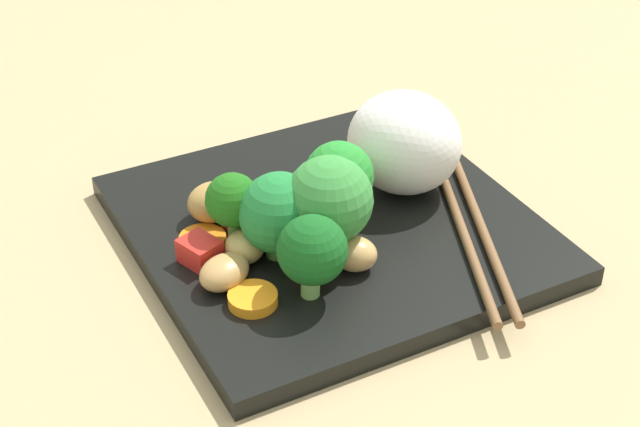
{
  "coord_description": "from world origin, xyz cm",
  "views": [
    {
      "loc": [
        24.14,
        50.4,
        39.9
      ],
      "look_at": [
        1.62,
        1.66,
        3.42
      ],
      "focal_mm": 55.43,
      "sensor_mm": 36.0,
      "label": 1
    }
  ],
  "objects_px": {
    "rice_mound": "(404,142)",
    "carrot_slice_2": "(203,239)",
    "square_plate": "(331,228)",
    "chopstick_pair": "(465,211)",
    "broccoli_floret_3": "(312,251)"
  },
  "relations": [
    {
      "from": "rice_mound",
      "to": "carrot_slice_2",
      "type": "height_order",
      "value": "rice_mound"
    },
    {
      "from": "square_plate",
      "to": "broccoli_floret_3",
      "type": "relative_size",
      "value": 4.66
    },
    {
      "from": "carrot_slice_2",
      "to": "chopstick_pair",
      "type": "xyz_separation_m",
      "value": [
        -0.18,
        0.05,
        0.0
      ]
    },
    {
      "from": "square_plate",
      "to": "rice_mound",
      "type": "height_order",
      "value": "rice_mound"
    },
    {
      "from": "square_plate",
      "to": "carrot_slice_2",
      "type": "xyz_separation_m",
      "value": [
        0.09,
        -0.01,
        0.01
      ]
    },
    {
      "from": "broccoli_floret_3",
      "to": "carrot_slice_2",
      "type": "xyz_separation_m",
      "value": [
        0.04,
        -0.08,
        -0.03
      ]
    },
    {
      "from": "rice_mound",
      "to": "carrot_slice_2",
      "type": "distance_m",
      "value": 0.16
    },
    {
      "from": "square_plate",
      "to": "chopstick_pair",
      "type": "distance_m",
      "value": 0.09
    },
    {
      "from": "broccoli_floret_3",
      "to": "carrot_slice_2",
      "type": "bearing_deg",
      "value": -61.88
    },
    {
      "from": "square_plate",
      "to": "rice_mound",
      "type": "xyz_separation_m",
      "value": [
        -0.06,
        -0.02,
        0.04
      ]
    },
    {
      "from": "rice_mound",
      "to": "chopstick_pair",
      "type": "xyz_separation_m",
      "value": [
        -0.02,
        0.05,
        -0.03
      ]
    },
    {
      "from": "square_plate",
      "to": "broccoli_floret_3",
      "type": "distance_m",
      "value": 0.09
    },
    {
      "from": "broccoli_floret_3",
      "to": "carrot_slice_2",
      "type": "height_order",
      "value": "broccoli_floret_3"
    },
    {
      "from": "carrot_slice_2",
      "to": "chopstick_pair",
      "type": "distance_m",
      "value": 0.18
    },
    {
      "from": "rice_mound",
      "to": "carrot_slice_2",
      "type": "bearing_deg",
      "value": 1.68
    }
  ]
}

